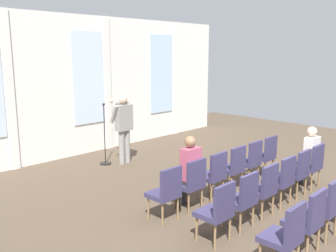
% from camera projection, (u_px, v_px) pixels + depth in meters
% --- Properties ---
extents(ground_plane, '(16.37, 16.37, 0.00)m').
position_uv_depth(ground_plane, '(304.00, 221.00, 6.18)').
color(ground_plane, brown).
extents(rear_partition, '(10.48, 0.14, 3.75)m').
position_uv_depth(rear_partition, '(88.00, 85.00, 10.16)').
color(rear_partition, silver).
rests_on(rear_partition, ground).
extents(speaker, '(0.52, 0.69, 1.74)m').
position_uv_depth(speaker, '(123.00, 124.00, 9.24)').
color(speaker, gray).
rests_on(speaker, ground).
extents(mic_stand, '(0.28, 0.28, 1.55)m').
position_uv_depth(mic_stand, '(105.00, 151.00, 9.30)').
color(mic_stand, black).
rests_on(mic_stand, ground).
extents(chair_r0_c0, '(0.46, 0.44, 0.94)m').
position_uv_depth(chair_r0_c0, '(166.00, 190.00, 6.10)').
color(chair_r0_c0, olive).
rests_on(chair_r0_c0, ground).
extents(chair_r0_c1, '(0.46, 0.44, 0.94)m').
position_uv_depth(chair_r0_c1, '(192.00, 181.00, 6.55)').
color(chair_r0_c1, olive).
rests_on(chair_r0_c1, ground).
extents(audience_r0_c1, '(0.36, 0.39, 1.34)m').
position_uv_depth(audience_r0_c1, '(188.00, 169.00, 6.56)').
color(audience_r0_c1, '#2D2D33').
rests_on(audience_r0_c1, ground).
extents(chair_r0_c2, '(0.46, 0.44, 0.94)m').
position_uv_depth(chair_r0_c2, '(214.00, 173.00, 6.99)').
color(chair_r0_c2, olive).
rests_on(chair_r0_c2, ground).
extents(chair_r0_c3, '(0.46, 0.44, 0.94)m').
position_uv_depth(chair_r0_c3, '(233.00, 166.00, 7.44)').
color(chair_r0_c3, olive).
rests_on(chair_r0_c3, ground).
extents(chair_r0_c4, '(0.46, 0.44, 0.94)m').
position_uv_depth(chair_r0_c4, '(250.00, 159.00, 7.88)').
color(chair_r0_c4, olive).
rests_on(chair_r0_c4, ground).
extents(chair_r0_c5, '(0.46, 0.44, 0.94)m').
position_uv_depth(chair_r0_c5, '(266.00, 154.00, 8.33)').
color(chair_r0_c5, olive).
rests_on(chair_r0_c5, ground).
extents(chair_r1_c0, '(0.46, 0.44, 0.94)m').
position_uv_depth(chair_r1_c0, '(218.00, 209.00, 5.37)').
color(chair_r1_c0, olive).
rests_on(chair_r1_c0, ground).
extents(chair_r1_c1, '(0.46, 0.44, 0.94)m').
position_uv_depth(chair_r1_c1, '(243.00, 197.00, 5.82)').
color(chair_r1_c1, olive).
rests_on(chair_r1_c1, ground).
extents(chair_r1_c2, '(0.46, 0.44, 0.94)m').
position_uv_depth(chair_r1_c2, '(264.00, 187.00, 6.26)').
color(chair_r1_c2, olive).
rests_on(chair_r1_c2, ground).
extents(chair_r1_c3, '(0.46, 0.44, 0.94)m').
position_uv_depth(chair_r1_c3, '(282.00, 178.00, 6.71)').
color(chair_r1_c3, olive).
rests_on(chair_r1_c3, ground).
extents(chair_r1_c4, '(0.46, 0.44, 0.94)m').
position_uv_depth(chair_r1_c4, '(298.00, 170.00, 7.15)').
color(chair_r1_c4, olive).
rests_on(chair_r1_c4, ground).
extents(chair_r1_c5, '(0.46, 0.44, 0.94)m').
position_uv_depth(chair_r1_c5, '(312.00, 163.00, 7.60)').
color(chair_r1_c5, olive).
rests_on(chair_r1_c5, ground).
extents(audience_r1_c5, '(0.36, 0.39, 1.30)m').
position_uv_depth(audience_r1_c5, '(309.00, 154.00, 7.62)').
color(audience_r1_c5, '#2D2D33').
rests_on(audience_r1_c5, ground).
extents(chair_r2_c0, '(0.46, 0.44, 0.94)m').
position_uv_depth(chair_r2_c0, '(286.00, 234.00, 4.64)').
color(chair_r2_c0, olive).
rests_on(chair_r2_c0, ground).
extents(chair_r2_c1, '(0.46, 0.44, 0.94)m').
position_uv_depth(chair_r2_c1, '(308.00, 218.00, 5.09)').
color(chair_r2_c1, olive).
rests_on(chair_r2_c1, ground).
extents(chair_r2_c2, '(0.46, 0.44, 0.94)m').
position_uv_depth(chair_r2_c2, '(327.00, 205.00, 5.53)').
color(chair_r2_c2, olive).
rests_on(chair_r2_c2, ground).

